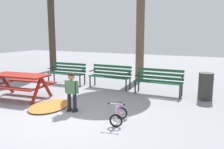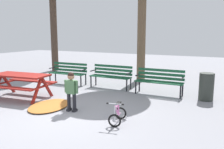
# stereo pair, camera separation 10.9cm
# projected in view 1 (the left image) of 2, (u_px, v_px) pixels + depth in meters

# --- Properties ---
(ground) EXTENTS (36.00, 36.00, 0.00)m
(ground) POSITION_uv_depth(u_px,v_px,m) (61.00, 117.00, 5.88)
(ground) COLOR gray
(picnic_table) EXTENTS (1.95, 1.54, 0.79)m
(picnic_table) POSITION_uv_depth(u_px,v_px,m) (20.00, 80.00, 7.50)
(picnic_table) COLOR maroon
(picnic_table) RESTS_ON ground
(park_bench_far_left) EXTENTS (1.62, 0.52, 0.85)m
(park_bench_far_left) POSITION_uv_depth(u_px,v_px,m) (67.00, 71.00, 9.70)
(park_bench_far_left) COLOR #195133
(park_bench_far_left) RESTS_ON ground
(park_bench_left) EXTENTS (1.60, 0.46, 0.85)m
(park_bench_left) POSITION_uv_depth(u_px,v_px,m) (110.00, 74.00, 8.98)
(park_bench_left) COLOR #195133
(park_bench_left) RESTS_ON ground
(park_bench_right) EXTENTS (1.61, 0.48, 0.85)m
(park_bench_right) POSITION_uv_depth(u_px,v_px,m) (159.00, 79.00, 8.03)
(park_bench_right) COLOR #195133
(park_bench_right) RESTS_ON ground
(child_standing) EXTENTS (0.40, 0.18, 1.05)m
(child_standing) POSITION_uv_depth(u_px,v_px,m) (72.00, 89.00, 6.21)
(child_standing) COLOR black
(child_standing) RESTS_ON ground
(kids_bicycle) EXTENTS (0.45, 0.61, 0.54)m
(kids_bicycle) POSITION_uv_depth(u_px,v_px,m) (119.00, 115.00, 5.46)
(kids_bicycle) COLOR black
(kids_bicycle) RESTS_ON ground
(leaf_pile) EXTENTS (1.23, 1.58, 0.07)m
(leaf_pile) POSITION_uv_depth(u_px,v_px,m) (49.00, 106.00, 6.68)
(leaf_pile) COLOR #B26B2D
(leaf_pile) RESTS_ON ground
(trash_bin) EXTENTS (0.44, 0.44, 0.85)m
(trash_bin) POSITION_uv_depth(u_px,v_px,m) (206.00, 86.00, 7.35)
(trash_bin) COLOR #2D332D
(trash_bin) RESTS_ON ground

